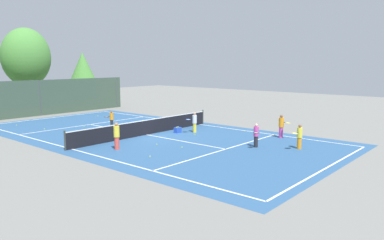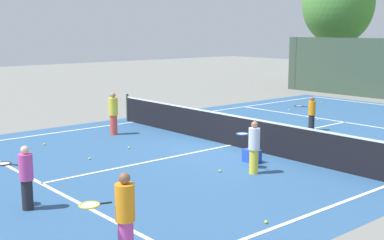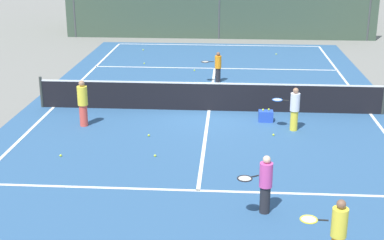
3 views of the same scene
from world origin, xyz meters
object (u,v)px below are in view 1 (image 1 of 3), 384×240
Objects in this scene: player_2 at (256,135)px; tennis_ball_1 at (150,156)px; player_1 at (299,136)px; player_4 at (281,126)px; player_0 at (111,119)px; ball_crate at (178,130)px; tennis_ball_5 at (245,131)px; player_5 at (117,136)px; tennis_ball_3 at (90,144)px; tennis_ball_4 at (84,126)px; player_3 at (194,122)px; tennis_ball_6 at (17,125)px; tennis_ball_7 at (44,129)px; tennis_ball_9 at (157,144)px; tennis_ball_0 at (195,134)px; tennis_ball_8 at (182,147)px; tennis_ball_2 at (98,116)px.

player_2 is 6.16m from tennis_ball_1.
player_4 is (2.18, 2.20, 0.06)m from player_1.
ball_crate is at bearing -70.99° from player_0.
tennis_ball_1 is (-4.08, -8.45, -0.62)m from player_0.
player_5 is at bearing 165.63° from tennis_ball_5.
player_0 is 0.84× the size of player_5.
player_4 is 22.30× the size of tennis_ball_3.
player_1 is 20.60× the size of tennis_ball_4.
tennis_ball_4 is (-3.59, 7.70, -0.68)m from player_3.
tennis_ball_3 is 9.98m from tennis_ball_6.
player_4 is at bearing -60.06° from tennis_ball_7.
player_2 reaches higher than tennis_ball_7.
tennis_ball_5 is at bearing -14.37° from player_5.
tennis_ball_4 is at bearing 103.26° from player_1.
player_4 is 19.56m from tennis_ball_6.
ball_crate is 7.43m from tennis_ball_4.
tennis_ball_1 is 1.00× the size of tennis_ball_5.
player_1 is 0.91× the size of player_5.
tennis_ball_1 is at bearing -90.04° from tennis_ball_6.
player_1 is 10.00m from player_5.
player_4 reaches higher than player_3.
player_5 is 22.60× the size of tennis_ball_4.
player_1 is 8.02m from tennis_ball_9.
tennis_ball_0 is 6.79m from tennis_ball_3.
player_1 is 17.56m from tennis_ball_7.
player_4 reaches higher than tennis_ball_6.
tennis_ball_6 is (-5.78, 11.31, -0.15)m from ball_crate.
player_0 is at bearing 96.69° from player_2.
player_1 reaches higher than tennis_ball_5.
player_1 is 1.01× the size of player_2.
player_1 is 5.79m from tennis_ball_5.
player_0 is 19.07× the size of tennis_ball_6.
tennis_ball_8 is (-6.55, -0.09, 0.00)m from tennis_ball_5.
tennis_ball_0 is 1.00× the size of tennis_ball_5.
tennis_ball_3 is at bearing -127.48° from tennis_ball_2.
ball_crate is at bearing 96.83° from tennis_ball_0.
tennis_ball_4 is at bearing -26.64° from tennis_ball_7.
tennis_ball_1 is at bearing 151.97° from player_2.
player_3 is (2.52, -5.80, 0.05)m from player_0.
tennis_ball_1 is 10.78m from tennis_ball_4.
player_0 is at bearing 109.01° from ball_crate.
player_3 reaches higher than tennis_ball_7.
player_1 is at bearing -54.66° from tennis_ball_3.
ball_crate is 6.75m from tennis_ball_1.
ball_crate is at bearing -12.41° from tennis_ball_3.
player_0 is 9.65m from tennis_ball_5.
tennis_ball_3 is at bearing 121.76° from tennis_ball_8.
player_5 reaches higher than player_3.
player_4 is (4.70, -11.14, 0.11)m from player_0.
player_2 reaches higher than tennis_ball_8.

